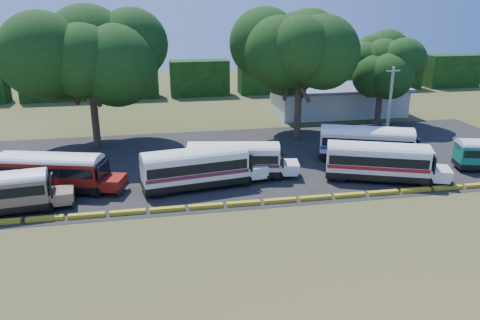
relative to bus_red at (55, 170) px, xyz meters
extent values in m
plane|color=#354B19|center=(16.59, -6.77, -1.97)|extent=(160.00, 160.00, 0.00)
cube|color=black|center=(17.59, 5.23, -1.96)|extent=(64.00, 24.00, 0.02)
cube|color=gold|center=(-2.91, -5.77, -1.82)|extent=(2.70, 0.45, 0.30)
cube|color=gold|center=(0.09, -5.77, -1.82)|extent=(2.70, 0.45, 0.30)
cube|color=gold|center=(3.09, -5.77, -1.82)|extent=(2.70, 0.45, 0.30)
cube|color=gold|center=(6.09, -5.77, -1.82)|extent=(2.70, 0.45, 0.30)
cube|color=gold|center=(9.09, -5.77, -1.82)|extent=(2.70, 0.45, 0.30)
cube|color=gold|center=(12.09, -5.77, -1.82)|extent=(2.70, 0.45, 0.30)
cube|color=gold|center=(15.09, -5.77, -1.82)|extent=(2.70, 0.45, 0.30)
cube|color=gold|center=(18.09, -5.77, -1.82)|extent=(2.70, 0.45, 0.30)
cube|color=gold|center=(21.09, -5.77, -1.82)|extent=(2.70, 0.45, 0.30)
cube|color=gold|center=(24.09, -5.77, -1.82)|extent=(2.70, 0.45, 0.30)
cube|color=gold|center=(27.09, -5.77, -1.82)|extent=(2.70, 0.45, 0.30)
cube|color=gold|center=(30.09, -5.77, -1.82)|extent=(2.70, 0.45, 0.30)
cube|color=gold|center=(33.09, -5.77, -1.82)|extent=(2.70, 0.45, 0.30)
cube|color=gold|center=(36.09, -5.77, -1.82)|extent=(2.70, 0.45, 0.30)
cube|color=beige|center=(34.59, 23.23, -0.17)|extent=(18.00, 8.00, 3.60)
cube|color=#56585D|center=(34.59, 23.23, 1.83)|extent=(19.00, 9.00, 0.40)
cube|color=black|center=(-7.41, 41.23, 1.03)|extent=(10.00, 4.00, 6.00)
cube|color=black|center=(4.59, 41.23, 1.03)|extent=(10.00, 4.00, 6.00)
cube|color=black|center=(16.59, 41.23, 1.03)|extent=(10.00, 4.00, 6.00)
cube|color=black|center=(28.59, 41.23, 1.03)|extent=(10.00, 4.00, 6.00)
cube|color=black|center=(40.59, 41.23, 1.03)|extent=(10.00, 4.00, 6.00)
cube|color=black|center=(52.59, 41.23, 1.03)|extent=(10.00, 4.00, 6.00)
cube|color=black|center=(64.59, 41.23, 1.03)|extent=(10.00, 4.00, 6.00)
cylinder|color=black|center=(0.06, -4.55, -1.47)|extent=(1.02, 0.40, 0.99)
cylinder|color=black|center=(-0.21, -2.44, -1.47)|extent=(1.02, 0.40, 0.99)
cube|color=#89674E|center=(1.01, -3.36, -1.02)|extent=(2.04, 2.39, 0.94)
cube|color=black|center=(0.39, -3.44, -0.05)|extent=(0.43, 2.28, 1.36)
cube|color=black|center=(1.85, -3.25, -1.42)|extent=(0.48, 2.44, 0.30)
cylinder|color=black|center=(3.34, -2.11, -1.45)|extent=(1.07, 0.56, 1.03)
cylinder|color=black|center=(3.95, 0.02, -1.45)|extent=(1.07, 0.56, 1.03)
cylinder|color=black|center=(-3.42, -0.17, -1.45)|extent=(1.07, 0.56, 1.03)
cylinder|color=black|center=(-2.81, 1.96, -1.45)|extent=(1.07, 0.56, 1.03)
cube|color=black|center=(-0.23, 0.07, -1.29)|extent=(8.87, 4.83, 0.57)
cube|color=maroon|center=(-0.23, 0.07, -0.07)|extent=(8.87, 4.83, 1.89)
cube|color=black|center=(-0.23, 0.07, 0.16)|extent=(8.56, 4.80, 0.80)
ellipsoid|color=silver|center=(-0.23, 0.07, 0.88)|extent=(8.87, 4.83, 1.16)
cube|color=maroon|center=(4.74, -1.36, -0.98)|extent=(2.42, 2.70, 0.98)
cube|color=black|center=(4.11, -1.18, 0.03)|extent=(0.81, 2.33, 1.42)
cube|color=black|center=(5.58, -1.61, -1.40)|extent=(0.88, 2.49, 0.31)
cube|color=black|center=(-4.26, 1.22, -1.40)|extent=(0.88, 2.49, 0.31)
cylinder|color=black|center=(16.05, -1.98, -1.42)|extent=(1.13, 0.48, 1.09)
cylinder|color=black|center=(15.68, 0.32, -1.42)|extent=(1.13, 0.48, 1.09)
cylinder|color=black|center=(8.73, -3.17, -1.42)|extent=(1.13, 0.48, 1.09)
cylinder|color=black|center=(8.36, -0.87, -1.42)|extent=(1.13, 0.48, 1.09)
cube|color=black|center=(11.67, -1.51, -1.26)|extent=(9.26, 4.12, 0.60)
cube|color=white|center=(11.67, -1.51, 0.04)|extent=(9.26, 4.12, 2.00)
cube|color=black|center=(11.67, -1.51, 0.28)|extent=(8.92, 4.13, 0.84)
cube|color=maroon|center=(11.67, -1.51, -0.36)|extent=(9.18, 4.15, 0.33)
ellipsoid|color=silver|center=(11.67, -1.51, 1.03)|extent=(9.26, 4.12, 1.23)
cube|color=white|center=(17.05, -0.64, -0.93)|extent=(2.32, 2.68, 1.04)
cube|color=black|center=(16.37, -0.75, 0.14)|extent=(0.56, 2.50, 1.50)
cube|color=black|center=(17.96, -0.49, -1.37)|extent=(0.62, 2.67, 0.33)
cube|color=black|center=(7.31, -2.22, -1.37)|extent=(0.62, 2.67, 0.33)
cylinder|color=black|center=(19.10, -1.20, -1.46)|extent=(1.05, 0.46, 1.01)
cylinder|color=black|center=(19.49, 0.93, -1.46)|extent=(1.05, 0.46, 1.01)
cylinder|color=black|center=(12.34, 0.01, -1.46)|extent=(1.05, 0.46, 1.01)
cylinder|color=black|center=(12.72, 2.14, -1.46)|extent=(1.05, 0.46, 1.01)
cube|color=black|center=(15.41, 0.56, -1.31)|extent=(8.61, 3.95, 0.56)
cube|color=white|center=(15.41, 0.56, -0.11)|extent=(8.61, 3.95, 1.85)
cube|color=black|center=(15.41, 0.56, 0.11)|extent=(8.29, 3.95, 0.78)
cube|color=#5C172F|center=(15.41, 0.56, -0.48)|extent=(8.53, 3.98, 0.30)
ellipsoid|color=silver|center=(15.41, 0.56, 0.82)|extent=(8.61, 3.95, 1.14)
cube|color=white|center=(20.39, -0.33, -1.00)|extent=(2.18, 2.51, 0.96)
cube|color=black|center=(19.76, -0.22, -0.02)|extent=(0.56, 2.32, 1.39)
cube|color=black|center=(21.23, -0.49, -1.41)|extent=(0.62, 2.47, 0.30)
cube|color=black|center=(11.38, 1.28, -1.41)|extent=(0.62, 2.47, 0.30)
cylinder|color=black|center=(31.39, -5.21, -1.43)|extent=(1.11, 0.66, 1.07)
cylinder|color=black|center=(32.20, -3.06, -1.43)|extent=(1.11, 0.66, 1.07)
cylinder|color=black|center=(24.57, -2.62, -1.43)|extent=(1.11, 0.66, 1.07)
cylinder|color=black|center=(25.38, -0.48, -1.43)|extent=(1.11, 0.66, 1.07)
cube|color=black|center=(27.89, -2.65, -1.27)|extent=(9.17, 5.62, 0.59)
cube|color=silver|center=(27.89, -2.65, 0.00)|extent=(9.17, 5.62, 1.96)
cube|color=black|center=(27.89, -2.65, 0.24)|extent=(8.87, 5.56, 0.82)
cube|color=maroon|center=(27.89, -2.65, -0.39)|extent=(9.11, 5.63, 0.32)
ellipsoid|color=silver|center=(27.89, -2.65, 0.98)|extent=(9.17, 5.62, 1.21)
cube|color=silver|center=(32.90, -4.55, -0.95)|extent=(2.64, 2.89, 1.02)
cube|color=black|center=(32.27, -4.31, 0.10)|extent=(1.02, 2.36, 1.47)
cube|color=black|center=(33.75, -4.88, -1.38)|extent=(1.11, 2.53, 0.32)
cube|color=black|center=(23.82, -1.11, -1.38)|extent=(1.11, 2.53, 0.32)
cylinder|color=black|center=(32.86, -0.06, -1.41)|extent=(1.14, 0.69, 1.10)
cylinder|color=black|center=(33.71, 2.14, -1.41)|extent=(1.14, 0.69, 1.10)
cylinder|color=black|center=(25.88, 2.65, -1.41)|extent=(1.14, 0.69, 1.10)
cylinder|color=black|center=(26.74, 4.85, -1.41)|extent=(1.14, 0.69, 1.10)
cube|color=black|center=(29.29, 2.60, -1.25)|extent=(9.41, 5.83, 0.61)
cube|color=beige|center=(29.29, 2.60, 0.05)|extent=(9.41, 5.83, 2.01)
cube|color=black|center=(29.29, 2.60, 0.30)|extent=(9.10, 5.76, 0.85)
cube|color=navy|center=(29.29, 2.60, -0.35)|extent=(9.34, 5.84, 0.33)
ellipsoid|color=silver|center=(29.29, 2.60, 1.06)|extent=(9.41, 5.83, 1.24)
cube|color=beige|center=(34.41, 0.60, -0.92)|extent=(2.72, 2.97, 1.05)
cube|color=black|center=(33.77, 0.85, 0.15)|extent=(1.07, 2.42, 1.51)
cube|color=black|center=(35.29, 0.26, -1.36)|extent=(1.16, 2.59, 0.33)
cube|color=black|center=(25.13, 4.21, -1.36)|extent=(1.16, 2.59, 0.33)
cylinder|color=black|center=(37.71, -2.53, -1.50)|extent=(0.96, 0.48, 0.92)
cylinder|color=black|center=(38.21, -0.62, -1.50)|extent=(0.96, 0.48, 0.92)
cube|color=black|center=(36.94, -1.31, -1.46)|extent=(0.74, 2.23, 0.28)
cylinder|color=#382C1C|center=(2.10, 13.04, 1.70)|extent=(0.80, 0.80, 7.32)
cylinder|color=#382C1C|center=(3.32, 13.49, 4.83)|extent=(1.33, 2.66, 4.18)
cylinder|color=#382C1C|center=(1.10, 13.88, 4.83)|extent=(2.05, 2.33, 4.18)
cylinder|color=#382C1C|center=(1.87, 11.76, 4.83)|extent=(2.71, 0.90, 4.18)
ellipsoid|color=black|center=(2.10, 13.04, 8.73)|extent=(12.63, 12.63, 9.26)
cylinder|color=#382C1C|center=(25.15, 12.31, 1.52)|extent=(0.80, 0.80, 6.96)
cylinder|color=#382C1C|center=(26.37, 12.75, 4.50)|extent=(1.29, 2.55, 3.99)
cylinder|color=#382C1C|center=(24.15, 13.14, 4.50)|extent=(1.98, 2.24, 3.99)
cylinder|color=#382C1C|center=(24.92, 11.03, 4.50)|extent=(2.59, 0.88, 3.99)
ellipsoid|color=black|center=(25.15, 12.31, 8.23)|extent=(11.77, 11.77, 8.63)
cylinder|color=#382C1C|center=(37.63, 16.71, 0.79)|extent=(0.80, 0.80, 5.52)
cylinder|color=#382C1C|center=(38.85, 17.15, 3.16)|extent=(1.13, 2.13, 3.21)
cylinder|color=#382C1C|center=(36.63, 17.54, 3.16)|extent=(1.69, 1.90, 3.21)
cylinder|color=#382C1C|center=(37.40, 15.43, 3.16)|extent=(2.15, 0.80, 3.21)
ellipsoid|color=black|center=(37.63, 16.71, 6.22)|extent=(7.87, 7.87, 5.77)
cylinder|color=gray|center=(34.51, 8.14, 2.38)|extent=(0.30, 0.30, 8.70)
cube|color=gray|center=(34.51, 8.14, 6.30)|extent=(1.60, 0.12, 0.12)
camera|label=1|loc=(8.50, -39.31, 13.39)|focal=35.00mm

